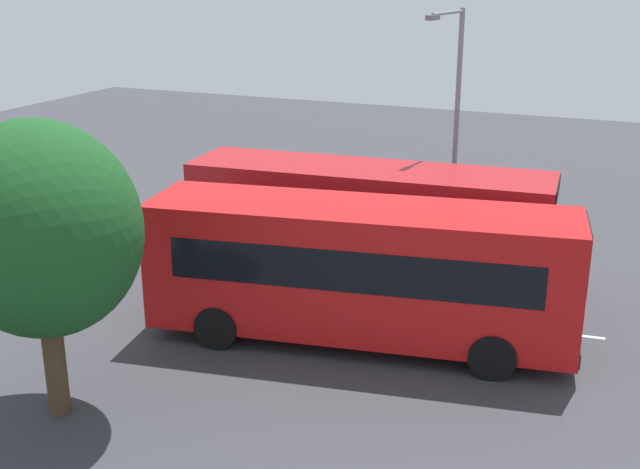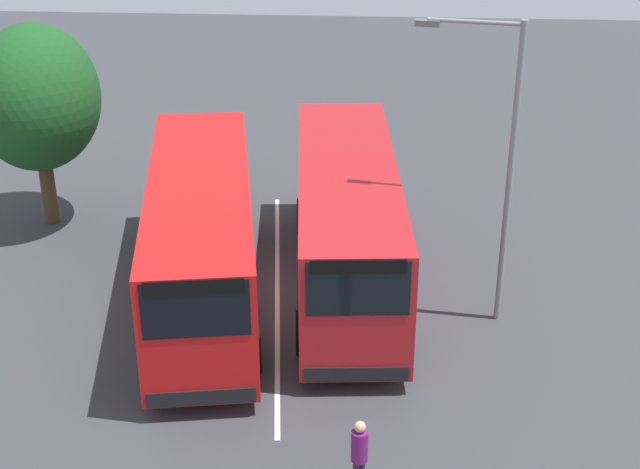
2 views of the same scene
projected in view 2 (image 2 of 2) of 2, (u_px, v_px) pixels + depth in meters
ground_plane at (277, 294)px, 25.17m from camera, size 63.25×63.25×0.00m
bus_far_left at (201, 237)px, 23.95m from camera, size 10.43×4.10×3.44m
bus_center_left at (347, 222)px, 24.75m from camera, size 10.34×3.31×3.44m
pedestrian at (359, 452)px, 17.78m from camera, size 0.45×0.45×1.70m
street_lamp at (501, 156)px, 22.18m from camera, size 0.55×2.47×7.58m
depot_tree at (36, 98)px, 27.46m from camera, size 4.08×3.67×6.10m
lane_stripe_outer_left at (277, 294)px, 25.17m from camera, size 12.21×1.39×0.01m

